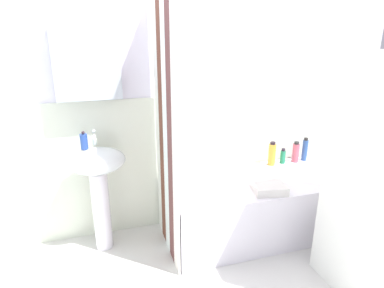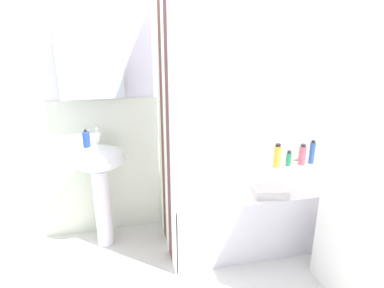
% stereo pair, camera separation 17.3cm
% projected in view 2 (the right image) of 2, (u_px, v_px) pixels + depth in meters
% --- Properties ---
extents(wall_back_tiled, '(3.60, 0.18, 2.40)m').
position_uv_depth(wall_back_tiled, '(204.00, 101.00, 2.92)').
color(wall_back_tiled, white).
rests_on(wall_back_tiled, ground_plane).
extents(sink, '(0.44, 0.34, 0.87)m').
position_uv_depth(sink, '(100.00, 174.00, 2.67)').
color(sink, white).
rests_on(sink, ground_plane).
extents(faucet, '(0.03, 0.12, 0.12)m').
position_uv_depth(faucet, '(97.00, 136.00, 2.65)').
color(faucet, silver).
rests_on(faucet, sink).
extents(soap_dispenser, '(0.06, 0.06, 0.14)m').
position_uv_depth(soap_dispenser, '(86.00, 139.00, 2.58)').
color(soap_dispenser, '#2849A2').
rests_on(soap_dispenser, sink).
extents(bathtub, '(1.52, 0.72, 0.51)m').
position_uv_depth(bathtub, '(256.00, 209.00, 2.91)').
color(bathtub, white).
rests_on(bathtub, ground_plane).
extents(shower_curtain, '(0.01, 0.72, 2.00)m').
position_uv_depth(shower_curtain, '(166.00, 133.00, 2.50)').
color(shower_curtain, white).
rests_on(shower_curtain, ground_plane).
extents(shampoo_bottle, '(0.05, 0.05, 0.23)m').
position_uv_depth(shampoo_bottle, '(312.00, 153.00, 3.18)').
color(shampoo_bottle, '#2F5596').
rests_on(shampoo_bottle, bathtub).
extents(lotion_bottle, '(0.06, 0.06, 0.20)m').
position_uv_depth(lotion_bottle, '(302.00, 155.00, 3.15)').
color(lotion_bottle, '#CC5566').
rests_on(lotion_bottle, bathtub).
extents(body_wash_bottle, '(0.05, 0.05, 0.15)m').
position_uv_depth(body_wash_bottle, '(289.00, 159.00, 3.14)').
color(body_wash_bottle, '#21835A').
rests_on(body_wash_bottle, bathtub).
extents(conditioner_bottle, '(0.07, 0.07, 0.23)m').
position_uv_depth(conditioner_bottle, '(277.00, 156.00, 3.09)').
color(conditioner_bottle, gold).
rests_on(conditioner_bottle, bathtub).
extents(towel_folded, '(0.29, 0.28, 0.07)m').
position_uv_depth(towel_folded, '(270.00, 190.00, 2.61)').
color(towel_folded, silver).
rests_on(towel_folded, bathtub).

